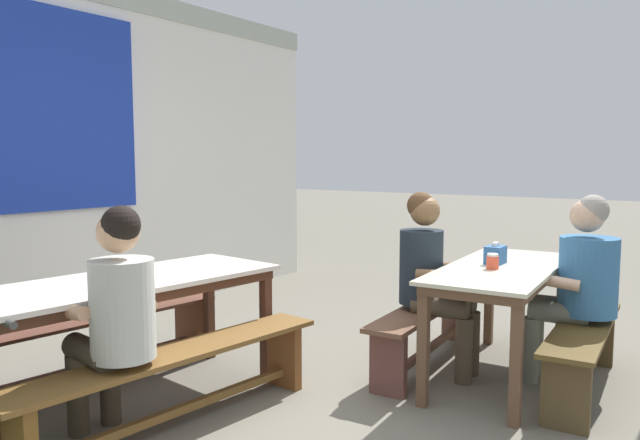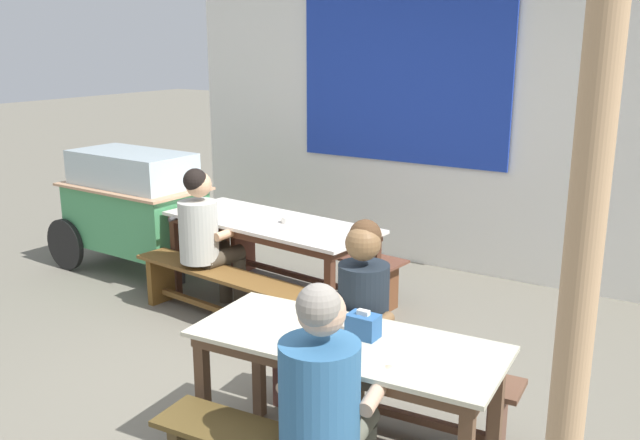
# 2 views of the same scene
# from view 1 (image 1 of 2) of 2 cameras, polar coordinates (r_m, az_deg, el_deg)

# --- Properties ---
(ground_plane) EXTENTS (40.00, 40.00, 0.00)m
(ground_plane) POSITION_cam_1_polar(r_m,az_deg,el_deg) (3.73, 5.73, -16.84)
(ground_plane) COLOR #6C675A
(backdrop_wall) EXTENTS (6.02, 0.23, 2.97)m
(backdrop_wall) POSITION_cam_1_polar(r_m,az_deg,el_deg) (5.55, -22.38, 6.63)
(backdrop_wall) COLOR white
(backdrop_wall) RESTS_ON ground_plane
(dining_table_far) EXTENTS (1.91, 0.90, 0.75)m
(dining_table_far) POSITION_cam_1_polar(r_m,az_deg,el_deg) (3.67, -18.15, -6.47)
(dining_table_far) COLOR silver
(dining_table_far) RESTS_ON ground_plane
(dining_table_near) EXTENTS (1.60, 0.76, 0.75)m
(dining_table_near) POSITION_cam_1_polar(r_m,az_deg,el_deg) (4.08, 16.86, -5.33)
(dining_table_near) COLOR beige
(dining_table_near) RESTS_ON ground_plane
(bench_far_back) EXTENTS (1.90, 0.51, 0.43)m
(bench_far_back) POSITION_cam_1_polar(r_m,az_deg,el_deg) (4.19, -21.54, -10.52)
(bench_far_back) COLOR brown
(bench_far_back) RESTS_ON ground_plane
(bench_far_front) EXTENTS (1.88, 0.48, 0.43)m
(bench_far_front) POSITION_cam_1_polar(r_m,az_deg,el_deg) (3.37, -13.45, -14.12)
(bench_far_front) COLOR brown
(bench_far_front) RESTS_ON ground_plane
(bench_near_back) EXTENTS (1.56, 0.38, 0.43)m
(bench_near_back) POSITION_cam_1_polar(r_m,az_deg,el_deg) (4.31, 10.16, -9.65)
(bench_near_back) COLOR brown
(bench_near_back) RESTS_ON ground_plane
(bench_near_front) EXTENTS (1.46, 0.40, 0.43)m
(bench_near_front) POSITION_cam_1_polar(r_m,az_deg,el_deg) (4.08, 23.66, -11.01)
(bench_near_front) COLOR #513E1C
(bench_near_front) RESTS_ON ground_plane
(person_near_front) EXTENTS (0.50, 0.55, 1.22)m
(person_near_front) POSITION_cam_1_polar(r_m,az_deg,el_deg) (4.11, 23.31, -5.07)
(person_near_front) COLOR #616556
(person_near_front) RESTS_ON ground_plane
(person_right_near_table) EXTENTS (0.43, 0.53, 1.22)m
(person_right_near_table) POSITION_cam_1_polar(r_m,az_deg,el_deg) (4.08, 10.55, -4.92)
(person_right_near_table) COLOR #4B3F2E
(person_right_near_table) RESTS_ON ground_plane
(person_left_back_turned) EXTENTS (0.46, 0.56, 1.22)m
(person_left_back_turned) POSITION_cam_1_polar(r_m,az_deg,el_deg) (3.16, -18.84, -8.23)
(person_left_back_turned) COLOR #42382B
(person_left_back_turned) RESTS_ON ground_plane
(tissue_box) EXTENTS (0.15, 0.11, 0.14)m
(tissue_box) POSITION_cam_1_polar(r_m,az_deg,el_deg) (4.13, 16.31, -3.17)
(tissue_box) COLOR #2A5893
(tissue_box) RESTS_ON dining_table_near
(condiment_jar) EXTENTS (0.08, 0.08, 0.10)m
(condiment_jar) POSITION_cam_1_polar(r_m,az_deg,el_deg) (3.93, 16.06, -3.81)
(condiment_jar) COLOR #DC4B30
(condiment_jar) RESTS_ON dining_table_near
(soup_bowl) EXTENTS (0.12, 0.12, 0.05)m
(soup_bowl) POSITION_cam_1_polar(r_m,az_deg,el_deg) (3.77, -16.33, -4.56)
(soup_bowl) COLOR silver
(soup_bowl) RESTS_ON dining_table_far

